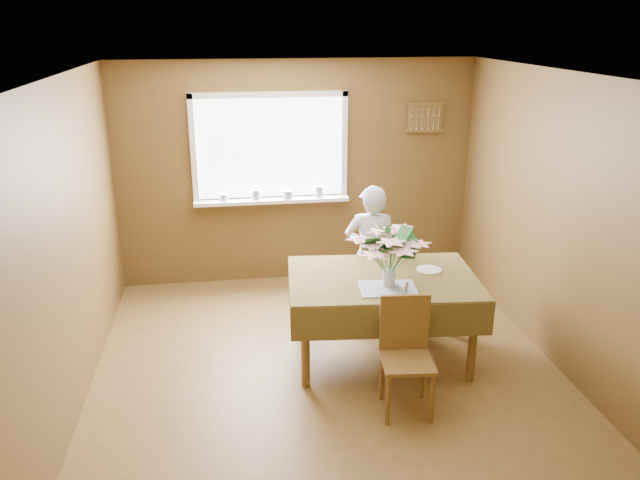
{
  "coord_description": "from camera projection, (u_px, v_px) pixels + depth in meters",
  "views": [
    {
      "loc": [
        -0.79,
        -4.57,
        2.88
      ],
      "look_at": [
        0.0,
        0.55,
        1.05
      ],
      "focal_mm": 35.0,
      "sensor_mm": 36.0,
      "label": 1
    }
  ],
  "objects": [
    {
      "name": "wall_front",
      "position": [
        414.0,
        402.0,
        2.82
      ],
      "size": [
        4.0,
        0.0,
        4.0
      ],
      "primitive_type": "plane",
      "rotation": [
        -1.57,
        0.0,
        0.0
      ],
      "color": "brown",
      "rests_on": "floor"
    },
    {
      "name": "spoon_rack",
      "position": [
        425.0,
        117.0,
        6.99
      ],
      "size": [
        0.44,
        0.05,
        0.33
      ],
      "color": "brown",
      "rests_on": "wall_back"
    },
    {
      "name": "flower_bouquet",
      "position": [
        390.0,
        250.0,
        5.11
      ],
      "size": [
        0.57,
        0.57,
        0.49
      ],
      "rotation": [
        0.0,
        0.0,
        -0.01
      ],
      "color": "white",
      "rests_on": "dining_table"
    },
    {
      "name": "floor",
      "position": [
        330.0,
        377.0,
        5.34
      ],
      "size": [
        4.5,
        4.5,
        0.0
      ],
      "primitive_type": "plane",
      "color": "brown",
      "rests_on": "ground"
    },
    {
      "name": "wall_left",
      "position": [
        66.0,
        253.0,
        4.63
      ],
      "size": [
        0.0,
        4.5,
        4.5
      ],
      "primitive_type": "plane",
      "rotation": [
        1.57,
        0.0,
        1.57
      ],
      "color": "brown",
      "rests_on": "floor"
    },
    {
      "name": "ceiling",
      "position": [
        332.0,
        76.0,
        4.5
      ],
      "size": [
        4.5,
        4.5,
        0.0
      ],
      "primitive_type": "plane",
      "rotation": [
        3.14,
        0.0,
        0.0
      ],
      "color": "white",
      "rests_on": "wall_back"
    },
    {
      "name": "table_knife",
      "position": [
        406.0,
        288.0,
        5.14
      ],
      "size": [
        0.1,
        0.21,
        0.0
      ],
      "primitive_type": "cube",
      "rotation": [
        0.0,
        0.0,
        -0.38
      ],
      "color": "silver",
      "rests_on": "dining_table"
    },
    {
      "name": "seated_woman",
      "position": [
        371.0,
        255.0,
        6.11
      ],
      "size": [
        0.57,
        0.43,
        1.41
      ],
      "primitive_type": "imported",
      "rotation": [
        0.0,
        0.0,
        2.95
      ],
      "color": "white",
      "rests_on": "floor"
    },
    {
      "name": "window_assembly",
      "position": [
        271.0,
        166.0,
        6.89
      ],
      "size": [
        1.72,
        0.2,
        1.22
      ],
      "color": "white",
      "rests_on": "wall_back"
    },
    {
      "name": "chair_near",
      "position": [
        406.0,
        349.0,
        4.79
      ],
      "size": [
        0.42,
        0.42,
        0.91
      ],
      "rotation": [
        0.0,
        0.0,
        -0.1
      ],
      "color": "brown",
      "rests_on": "floor"
    },
    {
      "name": "dining_table",
      "position": [
        383.0,
        287.0,
        5.42
      ],
      "size": [
        1.72,
        1.25,
        0.79
      ],
      "rotation": [
        0.0,
        0.0,
        -0.09
      ],
      "color": "brown",
      "rests_on": "floor"
    },
    {
      "name": "wall_right",
      "position": [
        566.0,
        227.0,
        5.2
      ],
      "size": [
        0.0,
        4.5,
        4.5
      ],
      "primitive_type": "plane",
      "rotation": [
        1.57,
        0.0,
        -1.57
      ],
      "color": "brown",
      "rests_on": "floor"
    },
    {
      "name": "chair_far",
      "position": [
        378.0,
        273.0,
        6.24
      ],
      "size": [
        0.39,
        0.4,
        0.89
      ],
      "rotation": [
        0.0,
        0.0,
        3.1
      ],
      "color": "brown",
      "rests_on": "floor"
    },
    {
      "name": "wall_back",
      "position": [
        297.0,
        174.0,
        7.01
      ],
      "size": [
        4.0,
        0.0,
        4.0
      ],
      "primitive_type": "plane",
      "rotation": [
        1.57,
        0.0,
        0.0
      ],
      "color": "brown",
      "rests_on": "floor"
    },
    {
      "name": "side_plate",
      "position": [
        429.0,
        270.0,
        5.52
      ],
      "size": [
        0.22,
        0.22,
        0.01
      ],
      "primitive_type": "cylinder",
      "rotation": [
        0.0,
        0.0,
        0.01
      ],
      "color": "white",
      "rests_on": "dining_table"
    }
  ]
}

